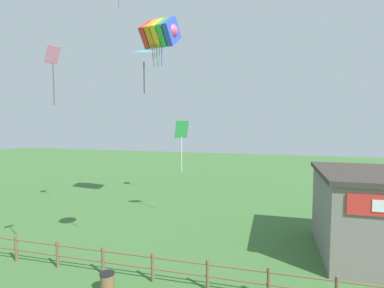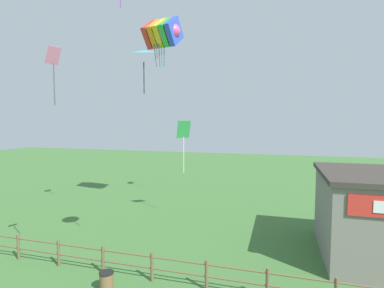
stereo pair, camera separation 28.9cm
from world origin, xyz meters
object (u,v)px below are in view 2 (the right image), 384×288
at_px(kite_rainbow_parafoil, 162,33).
at_px(kite_cyan_delta, 144,52).
at_px(trash_bin, 107,281).
at_px(kite_green_diamond, 184,135).
at_px(kite_pink_diamond, 54,65).

xyz_separation_m(kite_rainbow_parafoil, kite_cyan_delta, (2.55, -8.58, -3.39)).
xyz_separation_m(trash_bin, kite_cyan_delta, (0.76, 2.12, 9.54)).
bearing_deg(kite_green_diamond, trash_bin, -90.83).
relative_size(trash_bin, kite_pink_diamond, 0.33).
bearing_deg(kite_rainbow_parafoil, kite_green_diamond, -26.64).
xyz_separation_m(kite_rainbow_parafoil, kite_pink_diamond, (-0.63, -10.47, -4.14)).
height_order(kite_rainbow_parafoil, kite_pink_diamond, kite_rainbow_parafoil).
distance_m(trash_bin, kite_cyan_delta, 9.80).
relative_size(kite_rainbow_parafoil, kite_green_diamond, 0.97).
bearing_deg(kite_cyan_delta, kite_pink_diamond, -149.19).
bearing_deg(kite_pink_diamond, trash_bin, -5.20).
bearing_deg(kite_green_diamond, kite_cyan_delta, -85.32).
distance_m(trash_bin, kite_rainbow_parafoil, 16.88).
xyz_separation_m(trash_bin, kite_pink_diamond, (-2.42, 0.22, 8.79)).
bearing_deg(kite_pink_diamond, kite_green_diamond, 74.94).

